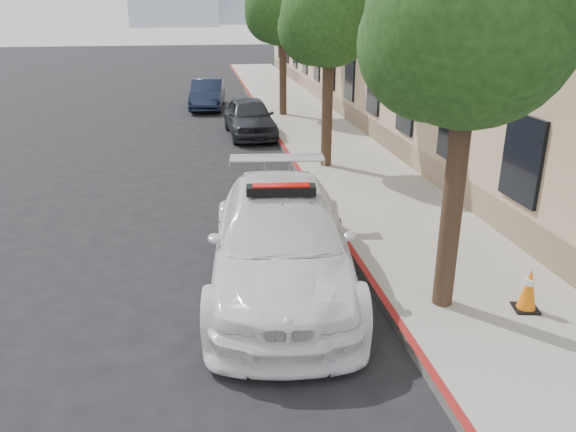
# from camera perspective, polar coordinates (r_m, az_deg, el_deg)

# --- Properties ---
(ground) EXTENTS (120.00, 120.00, 0.00)m
(ground) POSITION_cam_1_polar(r_m,az_deg,el_deg) (10.17, -4.63, -5.29)
(ground) COLOR black
(ground) RESTS_ON ground
(sidewalk) EXTENTS (3.20, 50.00, 0.15)m
(sidewalk) POSITION_cam_1_polar(r_m,az_deg,el_deg) (20.07, 3.25, 8.10)
(sidewalk) COLOR gray
(sidewalk) RESTS_ON ground
(curb_strip) EXTENTS (0.12, 50.00, 0.15)m
(curb_strip) POSITION_cam_1_polar(r_m,az_deg,el_deg) (19.80, -1.15, 7.96)
(curb_strip) COLOR maroon
(curb_strip) RESTS_ON ground
(tree_near) EXTENTS (2.92, 2.82, 5.62)m
(tree_near) POSITION_cam_1_polar(r_m,az_deg,el_deg) (7.96, 18.52, 18.47)
(tree_near) COLOR black
(tree_near) RESTS_ON sidewalk
(tree_mid) EXTENTS (2.77, 2.64, 5.43)m
(tree_mid) POSITION_cam_1_polar(r_m,az_deg,el_deg) (15.53, 4.36, 19.60)
(tree_mid) COLOR black
(tree_mid) RESTS_ON sidewalk
(tree_far) EXTENTS (3.10, 3.00, 5.81)m
(tree_far) POSITION_cam_1_polar(r_m,az_deg,el_deg) (23.38, -0.46, 20.57)
(tree_far) COLOR black
(tree_far) RESTS_ON sidewalk
(police_car) EXTENTS (2.92, 5.83, 1.78)m
(police_car) POSITION_cam_1_polar(r_m,az_deg,el_deg) (9.21, -0.69, -2.49)
(police_car) COLOR white
(police_car) RESTS_ON ground
(parked_car_mid) EXTENTS (1.78, 4.01, 1.34)m
(parked_car_mid) POSITION_cam_1_polar(r_m,az_deg,el_deg) (20.41, -3.93, 10.01)
(parked_car_mid) COLOR #212229
(parked_car_mid) RESTS_ON ground
(parked_car_far) EXTENTS (1.76, 4.02, 1.28)m
(parked_car_far) POSITION_cam_1_polar(r_m,az_deg,el_deg) (26.20, -8.17, 12.16)
(parked_car_far) COLOR black
(parked_car_far) RESTS_ON ground
(traffic_cone) EXTENTS (0.42, 0.42, 0.68)m
(traffic_cone) POSITION_cam_1_polar(r_m,az_deg,el_deg) (9.12, 23.25, -6.86)
(traffic_cone) COLOR black
(traffic_cone) RESTS_ON sidewalk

